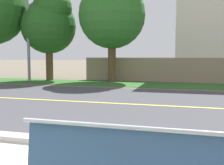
# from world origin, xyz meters

# --- Properties ---
(ground_plane) EXTENTS (140.00, 140.00, 0.00)m
(ground_plane) POSITION_xyz_m (0.00, 8.00, 0.00)
(ground_plane) COLOR #665B4C
(curb_edge) EXTENTS (44.00, 0.30, 0.11)m
(curb_edge) POSITION_xyz_m (0.00, 2.35, 0.06)
(curb_edge) COLOR #ADA89E
(curb_edge) RESTS_ON ground_plane
(street_asphalt) EXTENTS (52.00, 8.00, 0.01)m
(street_asphalt) POSITION_xyz_m (0.00, 6.50, 0.00)
(street_asphalt) COLOR #424247
(street_asphalt) RESTS_ON ground_plane
(road_centre_line) EXTENTS (48.00, 0.14, 0.01)m
(road_centre_line) POSITION_xyz_m (0.00, 6.50, 0.01)
(road_centre_line) COLOR #E0CC4C
(road_centre_line) RESTS_ON ground_plane
(far_verge_grass) EXTENTS (48.00, 2.80, 0.02)m
(far_verge_grass) POSITION_xyz_m (0.00, 12.38, 0.01)
(far_verge_grass) COLOR #2D6026
(far_verge_grass) RESTS_ON ground_plane
(streetlamp) EXTENTS (0.24, 2.10, 6.62)m
(streetlamp) POSITION_xyz_m (-7.10, 12.19, 3.81)
(streetlamp) COLOR gray
(streetlamp) RESTS_ON ground_plane
(shade_tree_left) EXTENTS (3.27, 3.27, 5.40)m
(shade_tree_left) POSITION_xyz_m (-6.34, 13.11, 3.50)
(shade_tree_left) COLOR brown
(shade_tree_left) RESTS_ON ground_plane
(shade_tree_centre) EXTENTS (3.82, 3.82, 6.31)m
(shade_tree_centre) POSITION_xyz_m (-2.45, 13.38, 4.10)
(shade_tree_centre) COLOR brown
(shade_tree_centre) RESTS_ON ground_plane
(garden_wall) EXTENTS (13.00, 0.36, 1.40)m
(garden_wall) POSITION_xyz_m (2.06, 14.34, 0.70)
(garden_wall) COLOR gray
(garden_wall) RESTS_ON ground_plane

